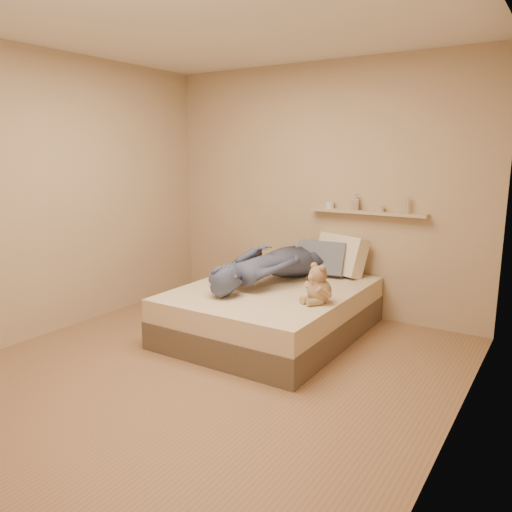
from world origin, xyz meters
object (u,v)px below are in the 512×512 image
Objects in this scene: person at (273,263)px; game_console at (217,283)px; pillow_cream at (340,255)px; pillow_grey at (321,259)px; teddy_bear at (318,287)px; dark_plush at (257,260)px; wall_shelf at (366,212)px; bed at (272,311)px.

game_console is at bearing 89.81° from person.
pillow_cream is 1.10× the size of pillow_grey.
game_console is at bearing -111.24° from pillow_cream.
teddy_bear is at bearing -65.93° from pillow_grey.
dark_plush is 0.54m from person.
person is at bearing -121.54° from pillow_cream.
pillow_cream is 0.51m from wall_shelf.
bed is 0.99m from pillow_cream.
game_console is 0.49× the size of teddy_bear.
game_console is (-0.22, -0.56, 0.37)m from bed.
dark_plush is at bearing -159.14° from wall_shelf.
teddy_bear is 1.28m from dark_plush.
bed is 0.71m from teddy_bear.
wall_shelf is (1.04, 0.40, 0.54)m from dark_plush.
wall_shelf is at bearing -120.58° from person.
game_console is at bearing -156.08° from teddy_bear.
bed is at bearing 160.01° from teddy_bear.
pillow_grey reaches higher than bed.
wall_shelf reaches higher than pillow_cream.
pillow_cream is at bearing 42.67° from pillow_grey.
wall_shelf is (0.23, 0.08, 0.45)m from pillow_cream.
person is at bearing -40.94° from dark_plush.
game_console is 0.14× the size of wall_shelf.
person reaches higher than game_console.
bed is at bearing -103.74° from pillow_grey.
teddy_bear is 0.62× the size of pillow_cream.
dark_plush is at bearing -158.63° from pillow_cream.
pillow_grey reaches higher than game_console.
wall_shelf is (0.38, 0.22, 0.48)m from pillow_grey.
pillow_grey is 0.31× the size of person.
person is (0.13, 0.72, 0.05)m from game_console.
pillow_cream is (-0.25, 1.04, 0.06)m from teddy_bear.
teddy_bear is at bearing -34.11° from dark_plush.
person is at bearing 150.71° from teddy_bear.
pillow_grey is at bearing -106.06° from person.
wall_shelf is at bearing 20.86° from dark_plush.
pillow_grey is at bearing 15.08° from dark_plush.
person is at bearing -116.05° from pillow_grey.
teddy_bear reaches higher than game_console.
pillow_cream is at bearing 68.88° from bed.
pillow_cream is (0.32, 0.83, 0.43)m from bed.
dark_plush is 1.24m from wall_shelf.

